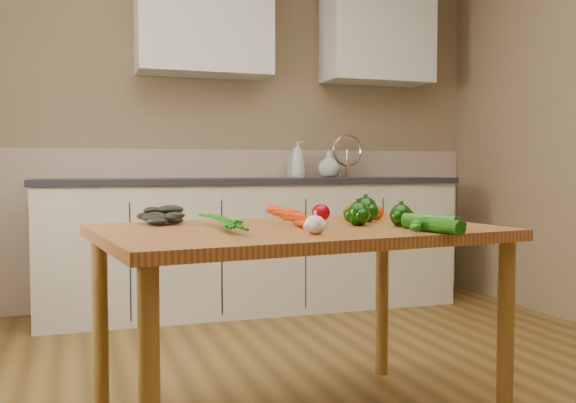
% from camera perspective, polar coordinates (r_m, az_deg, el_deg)
% --- Properties ---
extents(room, '(4.04, 5.04, 2.64)m').
position_cam_1_polar(room, '(2.42, 4.93, 9.59)').
color(room, brown).
rests_on(room, ground).
extents(counter_run, '(2.84, 0.64, 1.14)m').
position_cam_1_polar(counter_run, '(4.41, -3.04, -3.66)').
color(counter_run, beige).
rests_on(counter_run, ground).
extents(upper_cabinets, '(2.15, 0.35, 0.70)m').
position_cam_1_polar(upper_cabinets, '(4.69, 0.13, 15.08)').
color(upper_cabinets, silver).
rests_on(upper_cabinets, room).
extents(table, '(1.51, 1.07, 0.75)m').
position_cam_1_polar(table, '(2.36, 0.77, -4.29)').
color(table, '#AE6832').
rests_on(table, ground).
extents(soap_bottle_a, '(0.14, 0.14, 0.26)m').
position_cam_1_polar(soap_bottle_a, '(4.56, 0.88, 3.77)').
color(soap_bottle_a, silver).
rests_on(soap_bottle_a, counter_run).
extents(soap_bottle_b, '(0.10, 0.10, 0.21)m').
position_cam_1_polar(soap_bottle_b, '(4.65, 0.68, 3.47)').
color(soap_bottle_b, silver).
rests_on(soap_bottle_b, counter_run).
extents(soap_bottle_c, '(0.17, 0.17, 0.19)m').
position_cam_1_polar(soap_bottle_c, '(4.64, 3.67, 3.35)').
color(soap_bottle_c, silver).
rests_on(soap_bottle_c, counter_run).
extents(carrot_bunch, '(0.28, 0.23, 0.07)m').
position_cam_1_polar(carrot_bunch, '(2.32, -1.35, -1.47)').
color(carrot_bunch, '#C33004').
rests_on(carrot_bunch, table).
extents(leafy_greens, '(0.20, 0.18, 0.10)m').
position_cam_1_polar(leafy_greens, '(2.50, -10.91, -0.86)').
color(leafy_greens, black).
rests_on(leafy_greens, table).
extents(garlic_bulb, '(0.07, 0.07, 0.06)m').
position_cam_1_polar(garlic_bulb, '(2.10, 2.43, -2.09)').
color(garlic_bulb, silver).
rests_on(garlic_bulb, table).
extents(pepper_a, '(0.09, 0.09, 0.09)m').
position_cam_1_polar(pepper_a, '(2.42, 6.27, -1.10)').
color(pepper_a, '#0A3102').
rests_on(pepper_a, table).
extents(pepper_b, '(0.10, 0.10, 0.10)m').
position_cam_1_polar(pepper_b, '(2.58, 6.90, -0.74)').
color(pepper_b, '#0A3102').
rests_on(pepper_b, table).
extents(pepper_c, '(0.08, 0.08, 0.08)m').
position_cam_1_polar(pepper_c, '(2.40, 10.00, -1.23)').
color(pepper_c, '#0A3102').
rests_on(pepper_c, table).
extents(tomato_a, '(0.08, 0.08, 0.07)m').
position_cam_1_polar(tomato_a, '(2.61, 2.94, -0.98)').
color(tomato_a, '#890209').
rests_on(tomato_a, table).
extents(tomato_b, '(0.07, 0.07, 0.07)m').
position_cam_1_polar(tomato_b, '(2.66, 5.66, -0.97)').
color(tomato_b, '#B93704').
rests_on(tomato_b, table).
extents(tomato_c, '(0.06, 0.06, 0.06)m').
position_cam_1_polar(tomato_c, '(2.71, 7.84, -0.99)').
color(tomato_c, '#B93704').
rests_on(tomato_c, table).
extents(zucchini_a, '(0.15, 0.20, 0.06)m').
position_cam_1_polar(zucchini_a, '(2.28, 12.52, -1.80)').
color(zucchini_a, '#0E4407').
rests_on(zucchini_a, table).
extents(zucchini_b, '(0.09, 0.21, 0.05)m').
position_cam_1_polar(zucchini_b, '(2.18, 13.24, -2.12)').
color(zucchini_b, '#0E4407').
rests_on(zucchini_b, table).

